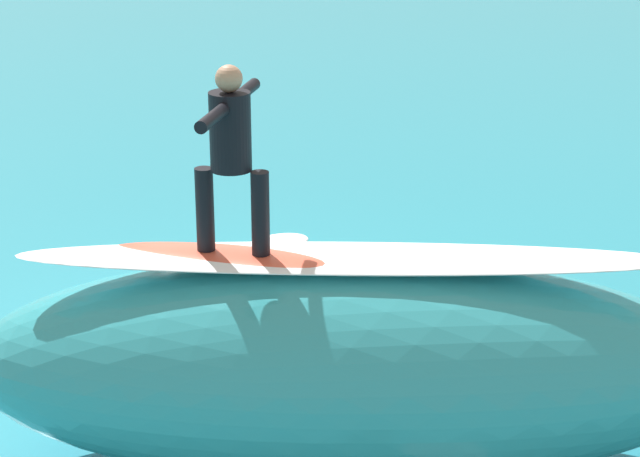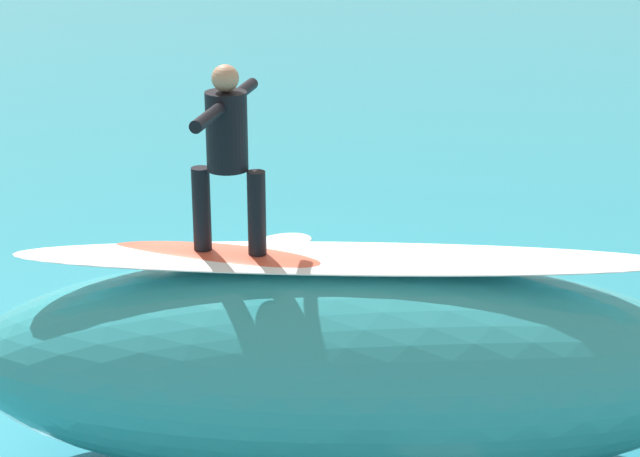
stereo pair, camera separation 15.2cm
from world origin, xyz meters
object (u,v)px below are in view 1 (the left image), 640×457
(surfboard_riding, at_px, (234,257))
(surfer_riding, at_px, (231,146))
(surfboard_paddling, at_px, (378,274))
(surfer_paddling, at_px, (368,258))

(surfboard_riding, relative_size, surfer_riding, 1.36)
(surfer_riding, xyz_separation_m, surfboard_paddling, (-2.01, -4.16, -2.92))
(surfboard_riding, bearing_deg, surfboard_paddling, -95.96)
(surfboard_riding, xyz_separation_m, surfer_paddling, (-1.90, -4.24, -1.76))
(surfer_riding, distance_m, surfboard_paddling, 5.47)
(surfboard_riding, xyz_separation_m, surfer_riding, (0.00, 0.00, 0.97))
(surfboard_paddling, xyz_separation_m, surfer_paddling, (0.11, -0.07, 0.18))
(surfer_paddling, bearing_deg, surfboard_paddling, 0.00)
(surfboard_riding, bearing_deg, surfer_paddling, -94.32)
(surfer_paddling, bearing_deg, surfboard_riding, -80.92)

